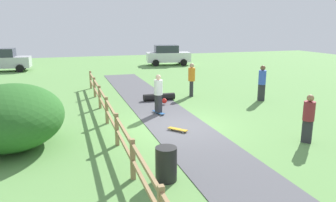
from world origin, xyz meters
The scene contains 13 objects.
ground_plane centered at (0.00, 0.00, 0.00)m, with size 60.00×60.00×0.00m, color #60934C.
asphalt_path centered at (0.00, 0.00, 0.01)m, with size 2.40×28.00×0.02m, color #515156.
wooden_fence centered at (-2.60, 0.00, 0.67)m, with size 0.12×18.12×1.10m.
bush_large centered at (-5.87, -0.39, 1.04)m, with size 3.35×4.01×2.07m, color #286023.
trash_bin centered at (-1.80, -4.19, 0.45)m, with size 0.56×0.56×0.90m, color black.
skater_riding centered at (-0.23, 1.97, 1.01)m, with size 0.47×0.82×1.77m.
skater_fallen centered at (0.54, 4.45, 0.20)m, with size 1.67×1.27×0.36m.
skateboard_loose centered at (-0.22, -0.57, 0.09)m, with size 0.66×0.75×0.08m.
bystander_maroon centered at (3.59, -2.99, 0.92)m, with size 0.54×0.54×1.67m.
bystander_orange centered at (2.56, 5.02, 1.03)m, with size 0.50×0.50×1.85m.
bystander_blue centered at (5.64, 2.87, 1.04)m, with size 0.45×0.45×1.86m.
parked_car_white centered at (5.62, 18.96, 0.96)m, with size 4.40×2.45×1.92m.
parked_car_silver centered at (-8.99, 18.96, 0.96)m, with size 4.29×2.18×1.92m.
Camera 1 is at (-4.12, -11.62, 3.96)m, focal length 35.02 mm.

